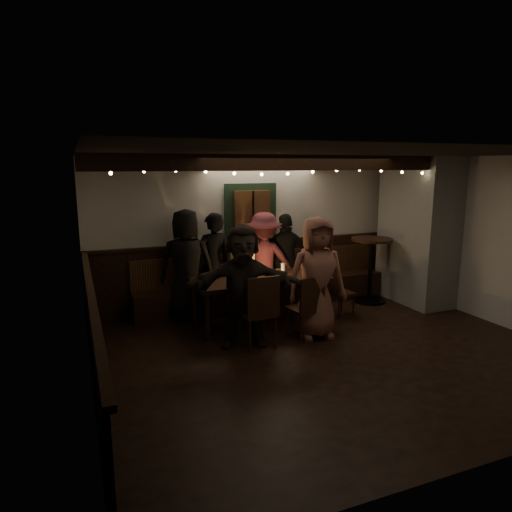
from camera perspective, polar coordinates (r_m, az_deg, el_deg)
name	(u,v)px	position (r m, az deg, el deg)	size (l,w,h in m)	color
room	(344,250)	(7.70, 10.93, 0.75)	(6.02, 5.01, 2.62)	black
dining_table	(261,281)	(7.08, 0.59, -3.21)	(2.09, 0.90, 0.91)	black
chair_near_left	(260,308)	(6.16, 0.48, -6.48)	(0.48, 0.48, 1.02)	black
chair_near_right	(308,304)	(6.54, 6.48, -5.98)	(0.48, 0.48, 0.93)	black
chair_end	(337,289)	(7.62, 10.09, -4.03)	(0.42, 0.42, 0.83)	black
high_top	(371,262)	(8.50, 14.17, -0.71)	(0.74, 0.74, 1.17)	black
person_a	(187,265)	(7.34, -8.66, -1.13)	(0.88, 0.57, 1.79)	black
person_b	(213,264)	(7.55, -5.35, -1.02)	(0.62, 0.41, 1.71)	black
person_c	(239,270)	(7.61, -2.10, -1.74)	(0.72, 0.56, 1.48)	beige
person_d	(264,261)	(7.87, 0.98, -0.60)	(1.08, 0.62, 1.67)	#5D252E
person_e	(286,260)	(8.03, 3.77, -0.50)	(0.96, 0.40, 1.64)	black
person_f	(243,286)	(6.20, -1.65, -3.78)	(1.56, 0.50, 1.69)	black
person_g	(317,278)	(6.58, 7.57, -2.69)	(0.86, 0.56, 1.76)	brown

